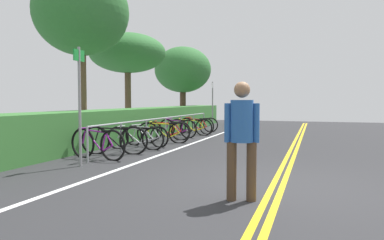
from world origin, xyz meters
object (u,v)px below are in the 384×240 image
Objects in this scene: bicycle_7 at (191,127)px; tree_mid at (81,13)px; tree_far_right at (128,54)px; tree_extra at (183,70)px; bicycle_5 at (167,131)px; bicycle_9 at (199,125)px; bicycle_6 at (177,128)px; sign_post_near at (80,96)px; bicycle_1 at (115,140)px; pedestrian at (242,133)px; sign_post_far at (213,101)px; bicycle_3 at (146,136)px; bicycle_4 at (164,133)px; bicycle_2 at (135,138)px; bicycle_0 at (97,144)px; bike_rack at (166,123)px; bicycle_8 at (197,126)px.

bicycle_7 is 5.92m from tree_mid.
tree_far_right is 5.32m from tree_extra.
bicycle_9 is at bearing -0.97° from bicycle_5.
sign_post_near is at bearing -178.02° from bicycle_6.
pedestrian is (-3.36, -4.02, 0.60)m from bicycle_1.
tree_extra is at bearing 22.87° from pedestrian.
sign_post_far is (10.08, -0.17, -0.14)m from sign_post_near.
bicycle_3 is at bearing 2.51° from sign_post_near.
bicycle_3 is (1.79, -0.06, -0.05)m from bicycle_1.
bicycle_1 is at bearing 177.37° from sign_post_far.
bicycle_4 is 5.03m from tree_mid.
bicycle_7 is (4.56, -0.13, 0.00)m from bicycle_2.
bicycle_0 reaches higher than bicycle_3.
tree_far_right reaches higher than bicycle_7.
tree_extra reaches higher than bicycle_0.
bicycle_5 is at bearing 0.43° from bicycle_0.
bicycle_4 is 4.67m from sign_post_near.
bicycle_5 reaches higher than bicycle_2.
bicycle_9 is 6.13m from tree_extra.
tree_extra reaches higher than bicycle_7.
bicycle_6 is (1.03, -0.01, 0.01)m from bicycle_5.
tree_mid is at bearing 129.58° from bicycle_6.
bicycle_3 is 1.84m from bicycle_5.
bicycle_0 is at bearing -169.01° from tree_extra.
bicycle_7 is 9.74m from pedestrian.
bicycle_1 is 1.79m from bicycle_3.
bicycle_6 reaches higher than bicycle_9.
sign_post_far reaches higher than bicycle_6.
bicycle_1 is 1.05× the size of bicycle_5.
bicycle_2 is at bearing -178.63° from bicycle_6.
bicycle_4 reaches higher than bicycle_5.
sign_post_near reaches higher than bicycle_2.
bike_rack is at bearing 177.22° from bicycle_7.
sign_post_far is at bearing -4.91° from bicycle_5.
bicycle_7 is (1.95, -0.23, -0.00)m from bicycle_5.
bicycle_5 is at bearing 175.53° from bicycle_8.
bicycle_8 is (4.61, -0.14, 0.02)m from bicycle_3.
bicycle_7 is at bearing -1.76° from bicycle_0.
bicycle_6 is (2.87, 0.07, 0.03)m from bicycle_3.
sign_post_far is (5.56, -0.15, 1.03)m from bicycle_4.
bicycle_4 is 4.56m from bicycle_9.
bicycle_2 is at bearing -166.92° from tree_extra.
bicycle_2 is at bearing 2.78° from sign_post_near.
bike_rack reaches higher than bicycle_8.
sign_post_near is at bearing 179.80° from bicycle_4.
bicycle_9 is at bearing -81.99° from tree_far_right.
bike_rack is at bearing -0.48° from bicycle_2.
bicycle_8 is (0.82, 0.01, 0.00)m from bicycle_7.
bicycle_9 is 6.92m from tree_mid.
bicycle_2 is 7.46m from tree_far_right.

